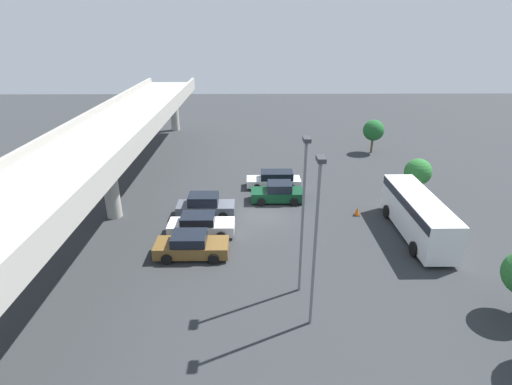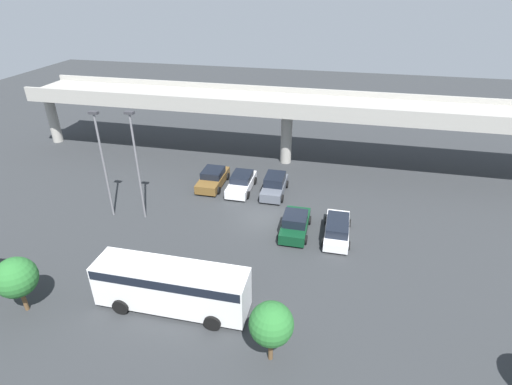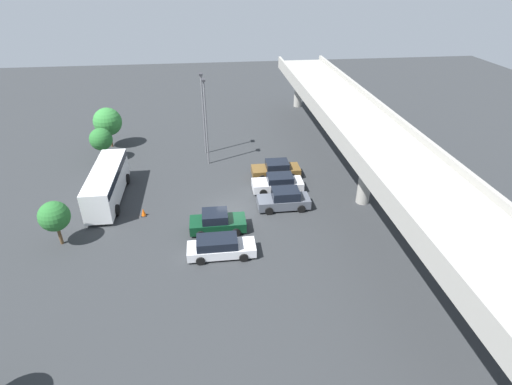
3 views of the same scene
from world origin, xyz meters
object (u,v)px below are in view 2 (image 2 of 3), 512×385
Objects in this scene: parked_car_3 at (295,224)px; traffic_cone at (239,274)px; parked_car_2 at (274,185)px; parked_car_1 at (241,183)px; tree_front_centre at (16,278)px; shuttle_bus at (171,284)px; lamp_post_near_aisle at (136,159)px; parked_car_0 at (213,178)px; parked_car_4 at (337,229)px; lamp_post_mid_lot at (103,158)px; tree_front_right at (271,324)px.

traffic_cone is at bearing 155.15° from parked_car_3.
parked_car_2 is 1.02× the size of parked_car_3.
parked_car_1 is 1.29× the size of tree_front_centre.
tree_front_centre is at bearing 14.01° from shuttle_bus.
parked_car_3 is 0.49× the size of lamp_post_near_aisle.
parked_car_0 is at bearing -80.48° from shuttle_bus.
shuttle_bus is 2.50× the size of tree_front_centre.
shuttle_bus is 8.60m from tree_front_centre.
shuttle_bus is (-9.01, -9.39, 0.99)m from parked_car_4.
parked_car_0 is at bearing 62.83° from parked_car_4.
parked_car_2 is 11.76m from traffic_cone.
parked_car_0 is at bearing 54.50° from parked_car_3.
parked_car_2 is at bearing 24.54° from parked_car_3.
lamp_post_near_aisle is at bearing 149.38° from traffic_cone.
parked_car_4 is 0.56× the size of lamp_post_mid_lot.
lamp_post_mid_lot is 2.43× the size of tree_front_centre.
parked_car_2 is 6.30× the size of traffic_cone.
traffic_cone is (-3.11, 5.61, -2.09)m from tree_front_right.
lamp_post_mid_lot reaches higher than tree_front_centre.
parked_car_4 is (11.58, -5.94, -0.01)m from parked_car_0.
tree_front_right is at bearing 166.61° from parked_car_4.
lamp_post_mid_lot reaches higher than shuttle_bus.
parked_car_0 is at bearing 71.74° from tree_front_centre.
tree_front_right is (2.96, -17.36, 1.62)m from parked_car_2.
traffic_cone is (-0.15, -11.75, -0.47)m from parked_car_2.
parked_car_4 is at bearing 33.50° from tree_front_centre.
tree_front_centre is 5.08× the size of traffic_cone.
parked_car_0 is 8.64m from lamp_post_near_aisle.
tree_front_right is (14.54, -0.23, 0.03)m from tree_front_centre.
tree_front_centre is at bearing -100.83° from lamp_post_near_aisle.
parked_car_0 is at bearing -95.68° from parked_car_1.
lamp_post_mid_lot is at bearing -62.01° from parked_car_2.
parked_car_1 is at bearing 57.19° from parked_car_4.
shuttle_bus is 12.81m from lamp_post_mid_lot.
tree_front_right is (15.13, -10.89, -2.61)m from lamp_post_mid_lot.
parked_car_0 is 5.84m from parked_car_2.
parked_car_4 is 1.37× the size of tree_front_right.
shuttle_bus is 6.67m from tree_front_right.
tree_front_right is at bearing -0.90° from tree_front_centre.
traffic_cone is (-2.78, -5.99, -0.42)m from parked_car_3.
tree_front_centre is (-5.75, -17.41, 1.66)m from parked_car_0.
tree_front_centre is 14.54m from tree_front_right.
parked_car_0 is 18.41m from tree_front_centre.
traffic_cone is (9.34, -5.53, -4.76)m from lamp_post_near_aisle.
tree_front_right is at bearing 26.50° from parked_car_0.
lamp_post_mid_lot is (-2.68, -0.25, -0.05)m from lamp_post_near_aisle.
shuttle_bus is at bearing 159.70° from tree_front_right.
tree_front_right is at bearing -35.75° from lamp_post_mid_lot.
tree_front_right is at bearing -61.00° from traffic_cone.
lamp_post_near_aisle is at bearing -29.38° from parked_car_0.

